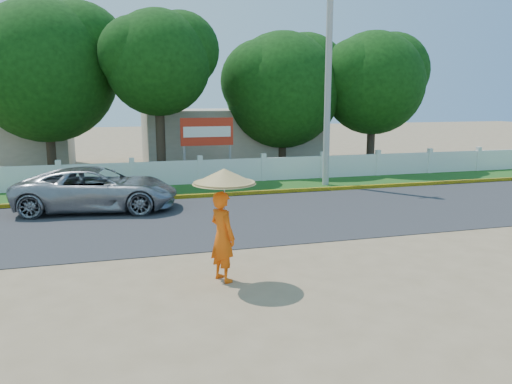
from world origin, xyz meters
TOP-DOWN VIEW (x-y plane):
  - ground at (0.00, 0.00)m, footprint 120.00×120.00m
  - road at (0.00, 4.50)m, footprint 60.00×7.00m
  - grass_verge at (0.00, 9.75)m, footprint 60.00×3.50m
  - curb at (0.00, 8.05)m, footprint 40.00×0.18m
  - fence at (0.00, 11.20)m, footprint 40.00×0.10m
  - building_near at (3.00, 18.00)m, footprint 10.00×6.00m
  - utility_pole at (5.35, 9.34)m, footprint 0.28×0.28m
  - vehicle at (-4.34, 6.83)m, footprint 5.77×3.33m
  - monk_with_parasol at (-1.58, -1.03)m, footprint 1.33×1.33m
  - billboard at (0.55, 12.30)m, footprint 2.50×0.13m
  - tree_row at (-0.93, 14.52)m, footprint 30.26×7.86m

SIDE VIEW (x-z plane):
  - ground at x=0.00m, z-range 0.00..0.00m
  - road at x=0.00m, z-range 0.00..0.02m
  - grass_verge at x=0.00m, z-range 0.00..0.03m
  - curb at x=0.00m, z-range 0.00..0.16m
  - fence at x=0.00m, z-range 0.00..1.10m
  - vehicle at x=-4.34m, z-range 0.00..1.51m
  - monk_with_parasol at x=-1.58m, z-range 0.37..2.79m
  - building_near at x=3.00m, z-range 0.00..3.20m
  - billboard at x=0.55m, z-range 0.67..3.62m
  - utility_pole at x=5.35m, z-range 0.00..8.89m
  - tree_row at x=-0.93m, z-range 0.50..9.00m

